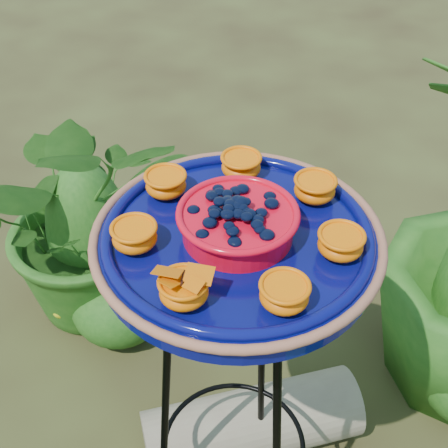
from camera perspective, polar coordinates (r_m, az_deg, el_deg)
The scene contains 4 objects.
tripod_stand at distance 1.39m, azimuth 0.99°, elevation -14.25°, with size 0.44×0.44×0.96m.
feeder_dish at distance 1.07m, azimuth 1.24°, elevation -1.09°, with size 0.62×0.62×0.11m.
driftwood_log at distance 1.90m, azimuth 2.56°, elevation -17.76°, with size 0.21×0.21×0.62m, color gray.
shrub_back_left at distance 2.11m, azimuth -12.50°, elevation 0.97°, with size 0.73×0.63×0.81m, color #1D5015.
Camera 1 is at (0.16, -0.80, 1.71)m, focal length 50.00 mm.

